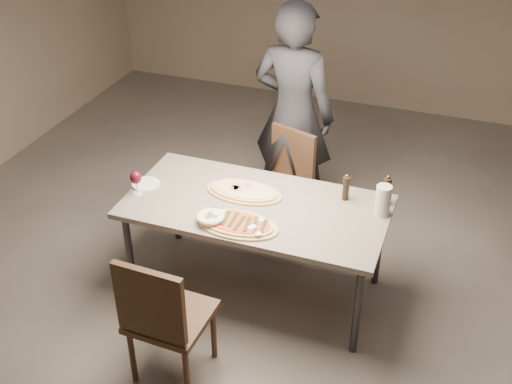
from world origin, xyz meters
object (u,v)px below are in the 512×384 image
(bread_basket, at_px, (211,218))
(chair_near, at_px, (163,315))
(ham_pizza, at_px, (244,191))
(pepper_mill_left, at_px, (346,188))
(dining_table, at_px, (256,211))
(zucchini_pizza, at_px, (237,224))
(chair_far, at_px, (285,179))
(diner, at_px, (293,115))
(carafe, at_px, (383,200))

(bread_basket, xyz_separation_m, chair_near, (-0.02, -0.69, -0.25))
(ham_pizza, distance_m, pepper_mill_left, 0.71)
(dining_table, relative_size, zucchini_pizza, 3.16)
(chair_far, xyz_separation_m, diner, (-0.03, 0.29, 0.43))
(ham_pizza, bearing_deg, chair_far, 92.37)
(chair_near, height_order, diner, diner)
(dining_table, height_order, ham_pizza, ham_pizza)
(bread_basket, xyz_separation_m, pepper_mill_left, (0.76, 0.58, 0.05))
(dining_table, xyz_separation_m, diner, (-0.07, 1.06, 0.24))
(diner, bearing_deg, chair_far, 102.60)
(carafe, relative_size, chair_far, 0.24)
(pepper_mill_left, height_order, diner, diner)
(bread_basket, distance_m, carafe, 1.14)
(zucchini_pizza, distance_m, pepper_mill_left, 0.81)
(ham_pizza, xyz_separation_m, chair_far, (0.09, 0.67, -0.26))
(ham_pizza, bearing_deg, diner, 96.55)
(bread_basket, distance_m, pepper_mill_left, 0.96)
(dining_table, height_order, chair_far, chair_far)
(bread_basket, bearing_deg, chair_far, 81.33)
(dining_table, relative_size, pepper_mill_left, 9.04)
(pepper_mill_left, height_order, carafe, carafe)
(carafe, bearing_deg, chair_near, -131.80)
(zucchini_pizza, relative_size, chair_far, 0.63)
(chair_near, bearing_deg, diner, 87.89)
(carafe, bearing_deg, bread_basket, -154.61)
(zucchini_pizza, bearing_deg, ham_pizza, 103.84)
(carafe, bearing_deg, diner, 135.34)
(ham_pizza, bearing_deg, bread_basket, -89.95)
(zucchini_pizza, height_order, pepper_mill_left, pepper_mill_left)
(diner, bearing_deg, zucchini_pizza, 97.91)
(chair_far, bearing_deg, ham_pizza, 100.67)
(zucchini_pizza, bearing_deg, pepper_mill_left, 42.92)
(dining_table, bearing_deg, carafe, 11.99)
(dining_table, height_order, chair_near, chair_near)
(bread_basket, relative_size, diner, 0.10)
(pepper_mill_left, height_order, chair_near, chair_near)
(zucchini_pizza, bearing_deg, bread_basket, -168.89)
(diner, bearing_deg, chair_near, 92.12)
(zucchini_pizza, distance_m, chair_far, 1.08)
(pepper_mill_left, bearing_deg, carafe, -19.26)
(bread_basket, relative_size, chair_far, 0.21)
(dining_table, distance_m, chair_far, 0.80)
(dining_table, distance_m, zucchini_pizza, 0.29)
(ham_pizza, bearing_deg, dining_table, -28.99)
(zucchini_pizza, relative_size, diner, 0.30)
(pepper_mill_left, xyz_separation_m, chair_near, (-0.78, -1.27, -0.30))
(chair_far, bearing_deg, zucchini_pizza, 108.62)
(pepper_mill_left, bearing_deg, ham_pizza, -166.28)
(dining_table, distance_m, bread_basket, 0.38)
(bread_basket, bearing_deg, chair_near, -91.80)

